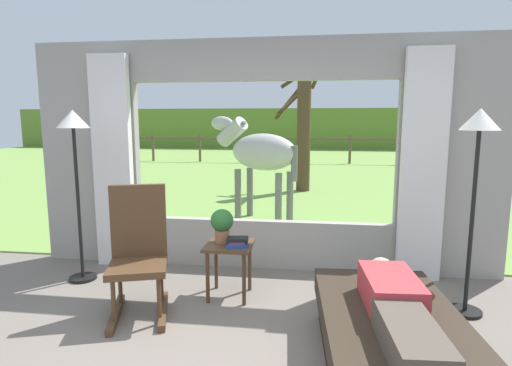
# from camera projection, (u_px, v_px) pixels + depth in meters

# --- Properties ---
(back_wall_with_window) EXTENTS (5.20, 0.12, 2.55)m
(back_wall_with_window) POSITION_uv_depth(u_px,v_px,m) (262.00, 159.00, 4.57)
(back_wall_with_window) COLOR #9E998E
(back_wall_with_window) RESTS_ON ground_plane
(curtain_panel_left) EXTENTS (0.44, 0.10, 2.40)m
(curtain_panel_left) POSITION_uv_depth(u_px,v_px,m) (113.00, 163.00, 4.67)
(curtain_panel_left) COLOR silver
(curtain_panel_left) RESTS_ON ground_plane
(curtain_panel_right) EXTENTS (0.44, 0.10, 2.40)m
(curtain_panel_right) POSITION_uv_depth(u_px,v_px,m) (423.00, 167.00, 4.22)
(curtain_panel_right) COLOR silver
(curtain_panel_right) RESTS_ON ground_plane
(outdoor_pasture_lawn) EXTENTS (36.00, 21.68, 0.02)m
(outdoor_pasture_lawn) POSITION_uv_depth(u_px,v_px,m) (297.00, 166.00, 15.44)
(outdoor_pasture_lawn) COLOR #759E47
(outdoor_pasture_lawn) RESTS_ON ground_plane
(distant_hill_ridge) EXTENTS (36.00, 2.00, 2.40)m
(distant_hill_ridge) POSITION_uv_depth(u_px,v_px,m) (304.00, 129.00, 24.90)
(distant_hill_ridge) COLOR olive
(distant_hill_ridge) RESTS_ON ground_plane
(recliner_sofa) EXTENTS (1.01, 1.75, 0.42)m
(recliner_sofa) POSITION_uv_depth(u_px,v_px,m) (392.00, 345.00, 2.69)
(recliner_sofa) COLOR black
(recliner_sofa) RESTS_ON ground_plane
(reclining_person) EXTENTS (0.38, 1.44, 0.22)m
(reclining_person) POSITION_uv_depth(u_px,v_px,m) (396.00, 305.00, 2.59)
(reclining_person) COLOR #B23338
(reclining_person) RESTS_ON recliner_sofa
(rocking_chair) EXTENTS (0.65, 0.79, 1.12)m
(rocking_chair) POSITION_uv_depth(u_px,v_px,m) (138.00, 251.00, 3.58)
(rocking_chair) COLOR #4C331E
(rocking_chair) RESTS_ON ground_plane
(side_table) EXTENTS (0.44, 0.44, 0.52)m
(side_table) POSITION_uv_depth(u_px,v_px,m) (229.00, 254.00, 3.90)
(side_table) COLOR #4C331E
(side_table) RESTS_ON ground_plane
(potted_plant) EXTENTS (0.22, 0.22, 0.32)m
(potted_plant) POSITION_uv_depth(u_px,v_px,m) (222.00, 223.00, 3.93)
(potted_plant) COLOR #9E6042
(potted_plant) RESTS_ON side_table
(book_stack) EXTENTS (0.21, 0.16, 0.09)m
(book_stack) POSITION_uv_depth(u_px,v_px,m) (237.00, 242.00, 3.80)
(book_stack) COLOR #23478C
(book_stack) RESTS_ON side_table
(floor_lamp_left) EXTENTS (0.32, 0.32, 1.78)m
(floor_lamp_left) POSITION_uv_depth(u_px,v_px,m) (74.00, 144.00, 4.17)
(floor_lamp_left) COLOR black
(floor_lamp_left) RESTS_ON ground_plane
(floor_lamp_right) EXTENTS (0.32, 0.32, 1.78)m
(floor_lamp_right) POSITION_uv_depth(u_px,v_px,m) (478.00, 150.00, 3.40)
(floor_lamp_right) COLOR black
(floor_lamp_right) RESTS_ON ground_plane
(horse) EXTENTS (1.72, 1.24, 1.73)m
(horse) POSITION_uv_depth(u_px,v_px,m) (259.00, 153.00, 6.74)
(horse) COLOR #B2B2AD
(horse) RESTS_ON outdoor_pasture_lawn
(pasture_tree) EXTENTS (1.36, 0.89, 3.46)m
(pasture_tree) POSITION_uv_depth(u_px,v_px,m) (304.00, 122.00, 9.63)
(pasture_tree) COLOR #4C3823
(pasture_tree) RESTS_ON outdoor_pasture_lawn
(pasture_fence_line) EXTENTS (16.10, 0.10, 1.10)m
(pasture_fence_line) POSITION_uv_depth(u_px,v_px,m) (298.00, 145.00, 16.19)
(pasture_fence_line) COLOR brown
(pasture_fence_line) RESTS_ON outdoor_pasture_lawn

